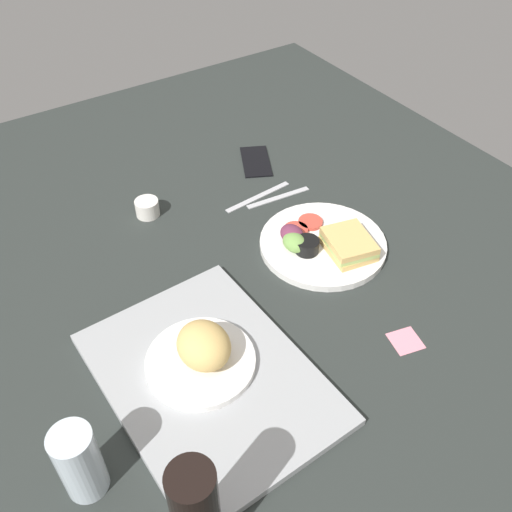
# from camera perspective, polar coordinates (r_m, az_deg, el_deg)

# --- Properties ---
(ground_plane) EXTENTS (1.90, 1.50, 0.03)m
(ground_plane) POSITION_cam_1_polar(r_m,az_deg,el_deg) (1.22, 1.70, -1.91)
(ground_plane) COLOR #282D2B
(serving_tray) EXTENTS (0.46, 0.35, 0.02)m
(serving_tray) POSITION_cam_1_polar(r_m,az_deg,el_deg) (1.02, -4.81, -12.16)
(serving_tray) COLOR #9EA0A3
(serving_tray) RESTS_ON ground_plane
(bread_plate_near) EXTENTS (0.20, 0.20, 0.09)m
(bread_plate_near) POSITION_cam_1_polar(r_m,az_deg,el_deg) (1.00, -5.45, -9.73)
(bread_plate_near) COLOR white
(bread_plate_near) RESTS_ON serving_tray
(plate_with_salad) EXTENTS (0.28, 0.28, 0.05)m
(plate_with_salad) POSITION_cam_1_polar(r_m,az_deg,el_deg) (1.25, 6.80, 1.34)
(plate_with_salad) COLOR white
(plate_with_salad) RESTS_ON ground_plane
(drinking_glass) EXTENTS (0.06, 0.06, 0.14)m
(drinking_glass) POSITION_cam_1_polar(r_m,az_deg,el_deg) (0.90, -17.45, -19.28)
(drinking_glass) COLOR silver
(drinking_glass) RESTS_ON ground_plane
(espresso_cup) EXTENTS (0.06, 0.06, 0.04)m
(espresso_cup) POSITION_cam_1_polar(r_m,az_deg,el_deg) (1.36, -10.96, 4.81)
(espresso_cup) COLOR silver
(espresso_cup) RESTS_ON ground_plane
(fork) EXTENTS (0.03, 0.17, 0.01)m
(fork) POSITION_cam_1_polar(r_m,az_deg,el_deg) (1.40, 2.27, 5.97)
(fork) COLOR #B7B7BC
(fork) RESTS_ON ground_plane
(knife) EXTENTS (0.03, 0.19, 0.01)m
(knife) POSITION_cam_1_polar(r_m,az_deg,el_deg) (1.40, 0.21, 6.05)
(knife) COLOR #B7B7BC
(knife) RESTS_ON ground_plane
(cell_phone) EXTENTS (0.16, 0.13, 0.01)m
(cell_phone) POSITION_cam_1_polar(r_m,az_deg,el_deg) (1.53, -0.01, 9.62)
(cell_phone) COLOR black
(cell_phone) RESTS_ON ground_plane
(sticky_note) EXTENTS (0.07, 0.07, 0.00)m
(sticky_note) POSITION_cam_1_polar(r_m,az_deg,el_deg) (1.11, 14.91, -8.29)
(sticky_note) COLOR pink
(sticky_note) RESTS_ON ground_plane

